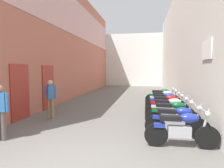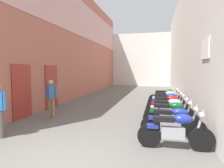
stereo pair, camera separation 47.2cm
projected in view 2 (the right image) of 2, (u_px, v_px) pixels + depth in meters
name	position (u px, v px, depth m)	size (l,w,h in m)	color
ground_plane	(123.00, 103.00, 11.33)	(35.70, 35.70, 0.00)	#66635E
building_left	(79.00, 43.00, 13.75)	(0.45, 19.70, 7.75)	#B76651
building_right	(184.00, 45.00, 12.17)	(0.45, 19.70, 7.06)	beige
building_far_end	(141.00, 60.00, 23.56)	(9.74, 2.00, 6.23)	silver
motorcycle_nearest	(175.00, 130.00, 4.73)	(1.85, 0.58, 1.04)	black
motorcycle_second	(173.00, 122.00, 5.48)	(1.85, 0.58, 1.04)	black
motorcycle_third	(171.00, 114.00, 6.41)	(1.85, 0.58, 1.04)	black
motorcycle_fourth	(169.00, 109.00, 7.17)	(1.85, 0.58, 1.04)	black
motorcycle_fifth	(168.00, 105.00, 8.03)	(1.85, 0.58, 1.04)	black
motorcycle_sixth	(167.00, 102.00, 8.79)	(1.84, 0.58, 1.04)	black
motorcycle_seventh	(166.00, 99.00, 9.65)	(1.85, 0.58, 1.04)	black
motorcycle_eighth	(166.00, 96.00, 10.55)	(1.85, 0.58, 1.04)	black
pedestrian_mid_alley	(51.00, 96.00, 7.82)	(0.52, 0.39, 1.57)	#8C7251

